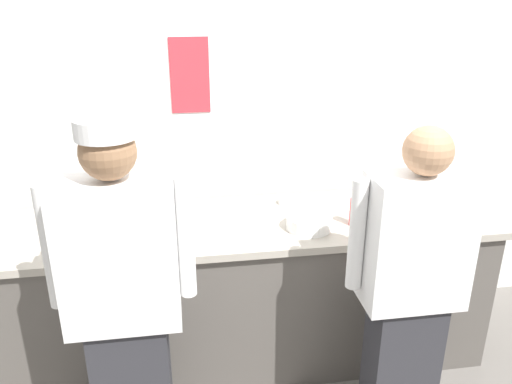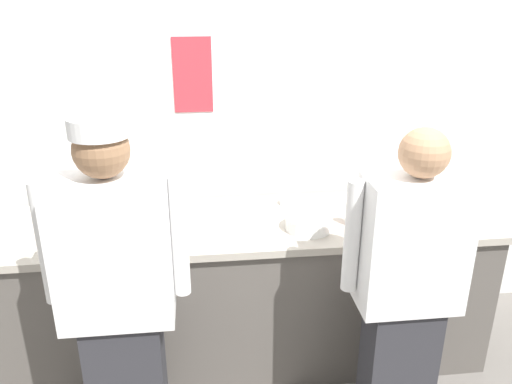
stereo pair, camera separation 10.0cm
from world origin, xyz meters
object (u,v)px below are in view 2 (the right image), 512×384
chef_near_left (118,298)px  chef_center (407,290)px  ramekin_orange_sauce (57,228)px  sheet_tray (224,220)px  squeeze_bottle_primary (355,211)px  plate_stack_front (308,223)px  mixing_bowl_steel (124,221)px  ramekin_yellow_sauce (53,214)px  ramekin_red_sauce (287,201)px

chef_near_left → chef_center: size_ratio=1.05×
ramekin_orange_sauce → sheet_tray: bearing=1.6°
sheet_tray → squeeze_bottle_primary: size_ratio=2.59×
ramekin_orange_sauce → plate_stack_front: bearing=-4.8°
chef_near_left → mixing_bowl_steel: chef_near_left is taller
chef_center → ramekin_yellow_sauce: (-1.72, 0.84, 0.08)m
chef_near_left → ramekin_yellow_sauce: (-0.46, 0.84, 0.03)m
plate_stack_front → chef_center: bearing=-58.4°
ramekin_red_sauce → ramekin_orange_sauce: bearing=-169.6°
chef_center → plate_stack_front: (-0.33, 0.54, 0.09)m
plate_stack_front → sheet_tray: 0.46m
sheet_tray → ramekin_orange_sauce: ramekin_orange_sauce is taller
squeeze_bottle_primary → ramekin_orange_sauce: 1.57m
sheet_tray → ramekin_yellow_sauce: size_ratio=4.74×
chef_near_left → mixing_bowl_steel: (-0.05, 0.64, 0.06)m
chef_center → plate_stack_front: 0.64m
ramekin_orange_sauce → squeeze_bottle_primary: bearing=-3.9°
sheet_tray → ramekin_orange_sauce: bearing=-178.4°
ramekin_red_sauce → ramekin_yellow_sauce: (-1.33, -0.04, 0.00)m
chef_near_left → ramekin_orange_sauce: (-0.40, 0.65, 0.03)m
chef_center → chef_near_left: bearing=179.8°
mixing_bowl_steel → chef_center: bearing=-26.2°
plate_stack_front → squeeze_bottle_primary: 0.26m
sheet_tray → ramekin_red_sauce: 0.44m
ramekin_orange_sauce → ramekin_yellow_sauce: bearing=109.1°
chef_center → mixing_bowl_steel: (-1.30, 0.64, 0.11)m
chef_near_left → ramekin_orange_sauce: chef_near_left is taller
mixing_bowl_steel → squeeze_bottle_primary: size_ratio=1.83×
sheet_tray → ramekin_yellow_sauce: (-0.94, 0.16, 0.01)m
squeeze_bottle_primary → ramekin_yellow_sauce: squeeze_bottle_primary is taller
plate_stack_front → ramekin_orange_sauce: bearing=175.2°
chef_near_left → sheet_tray: chef_near_left is taller
sheet_tray → chef_near_left: bearing=-125.3°
squeeze_bottle_primary → ramekin_orange_sauce: (-1.57, 0.11, -0.06)m
chef_near_left → mixing_bowl_steel: size_ratio=4.83×
chef_near_left → chef_center: 1.25m
chef_near_left → ramekin_yellow_sauce: bearing=118.9°
mixing_bowl_steel → sheet_tray: size_ratio=0.70×
chef_center → ramekin_red_sauce: chef_center is taller
sheet_tray → ramekin_yellow_sauce: bearing=170.1°
ramekin_yellow_sauce → ramekin_red_sauce: bearing=1.8°
chef_center → ramekin_orange_sauce: 1.78m
ramekin_red_sauce → chef_center: bearing=-66.3°
mixing_bowl_steel → sheet_tray: mixing_bowl_steel is taller
chef_center → ramekin_red_sauce: 0.97m
squeeze_bottle_primary → ramekin_red_sauce: squeeze_bottle_primary is taller
chef_near_left → plate_stack_front: 1.07m
chef_center → ramekin_orange_sauce: (-1.65, 0.65, 0.08)m
mixing_bowl_steel → ramekin_red_sauce: (0.91, 0.25, -0.04)m
squeeze_bottle_primary → ramekin_orange_sauce: size_ratio=1.78×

